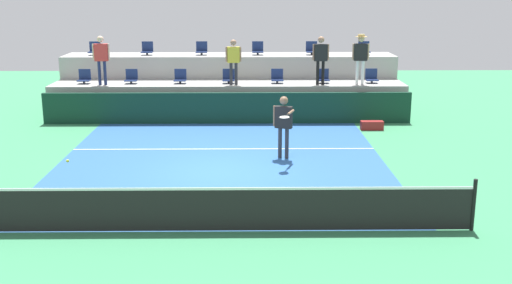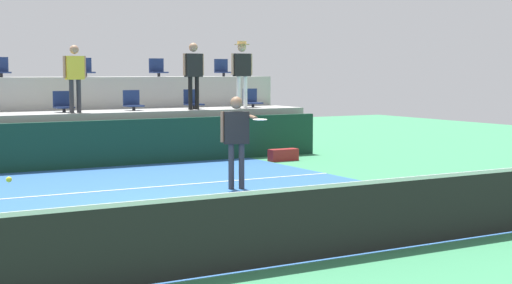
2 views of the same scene
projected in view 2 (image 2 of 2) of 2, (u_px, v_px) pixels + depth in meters
ground_plane at (184, 208)px, 12.56m from camera, size 40.00×40.00×0.00m
court_inner_paint at (161, 199)px, 13.43m from camera, size 9.00×10.00×0.01m
court_service_line at (133, 189)px, 14.64m from camera, size 9.00×0.06×0.00m
tennis_net at (322, 219)px, 9.05m from camera, size 10.48×0.08×1.07m
sponsor_backboard at (78, 145)px, 17.71m from camera, size 13.00×0.16×1.10m
seating_tier_lower at (63, 137)px, 18.83m from camera, size 13.00×1.80×1.25m
seating_tier_upper at (44, 116)px, 20.35m from camera, size 13.00×1.80×2.10m
stadium_chair_lower_center at (63, 103)px, 18.70m from camera, size 0.44×0.40×0.52m
stadium_chair_lower_mid_right at (133, 102)px, 19.58m from camera, size 0.44×0.40×0.52m
stadium_chair_lower_right at (193, 101)px, 20.42m from camera, size 0.44×0.40×0.52m
stadium_chair_lower_far_right at (251, 100)px, 21.30m from camera, size 0.44×0.40×0.52m
stadium_chair_upper_mid_left at (0, 69)px, 19.64m from camera, size 0.44×0.40×0.52m
stadium_chair_upper_mid_right at (85, 69)px, 20.72m from camera, size 0.44×0.40×0.52m
stadium_chair_upper_right at (158, 69)px, 21.77m from camera, size 0.44×0.40×0.52m
stadium_chair_upper_far_right at (222, 69)px, 22.79m from camera, size 0.44×0.40×0.52m
tennis_player at (237, 132)px, 14.49m from camera, size 0.59×1.32×1.77m
spectator_leaning_on_rail at (75, 72)px, 18.39m from camera, size 0.58×0.23×1.63m
spectator_in_grey at (193, 69)px, 19.93m from camera, size 0.61×0.24×1.74m
spectator_with_hat at (242, 67)px, 20.63m from camera, size 0.61×0.47×1.82m
tennis_ball at (9, 180)px, 8.84m from camera, size 0.07×0.07×0.07m
equipment_bag at (283, 155)px, 19.23m from camera, size 0.76×0.28×0.30m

